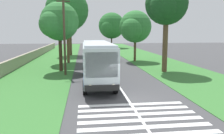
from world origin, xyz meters
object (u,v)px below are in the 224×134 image
at_px(roadside_tree_right_1, 134,27).
at_px(roadside_tree_right_2, 111,26).
at_px(roadside_tree_left_0, 66,11).
at_px(roadside_tree_left_1, 69,14).
at_px(trailing_car_3, 88,48).
at_px(utility_pole, 64,35).
at_px(roadside_tree_right_0, 165,6).
at_px(trailing_car_2, 105,49).
at_px(coach_bus, 97,60).
at_px(roadside_tree_left_2, 58,23).
at_px(trailing_car_0, 112,56).
at_px(trailing_car_1, 91,52).

distance_m(roadside_tree_right_1, roadside_tree_right_2, 31.44).
relative_size(roadside_tree_left_0, roadside_tree_left_1, 0.97).
relative_size(trailing_car_3, utility_pole, 0.51).
distance_m(roadside_tree_left_1, roadside_tree_right_0, 23.71).
height_order(trailing_car_2, roadside_tree_left_1, roadside_tree_left_1).
distance_m(roadside_tree_right_0, utility_pole, 11.74).
height_order(coach_bus, roadside_tree_left_2, roadside_tree_left_2).
bearing_deg(roadside_tree_left_2, coach_bus, -148.86).
xyz_separation_m(roadside_tree_right_0, roadside_tree_right_1, (9.87, 1.29, -2.27)).
xyz_separation_m(roadside_tree_left_0, roadside_tree_left_1, (11.15, 0.34, 0.37)).
distance_m(roadside_tree_left_1, roadside_tree_right_2, 23.56).
xyz_separation_m(coach_bus, roadside_tree_right_1, (14.81, -6.78, 3.20)).
distance_m(roadside_tree_right_0, roadside_tree_right_1, 10.21).
xyz_separation_m(roadside_tree_left_0, roadside_tree_right_1, (0.57, -10.38, -2.32)).
height_order(trailing_car_0, utility_pole, utility_pole).
xyz_separation_m(coach_bus, utility_pole, (4.11, 3.19, 2.22)).
bearing_deg(roadside_tree_left_0, trailing_car_3, -8.35).
bearing_deg(roadside_tree_right_0, roadside_tree_left_1, 30.42).
distance_m(roadside_tree_left_2, roadside_tree_right_1, 13.53).
bearing_deg(roadside_tree_left_2, roadside_tree_right_0, -98.15).
height_order(roadside_tree_left_1, roadside_tree_right_1, roadside_tree_left_1).
distance_m(roadside_tree_right_0, roadside_tree_right_2, 41.33).
height_order(trailing_car_0, roadside_tree_left_2, roadside_tree_left_2).
distance_m(roadside_tree_left_2, roadside_tree_right_2, 41.05).
relative_size(trailing_car_0, roadside_tree_left_1, 0.38).
xyz_separation_m(roadside_tree_right_2, utility_pole, (-42.13, 10.09, -1.95)).
xyz_separation_m(trailing_car_3, roadside_tree_left_1, (-13.15, 3.90, 7.37)).
xyz_separation_m(trailing_car_0, roadside_tree_left_1, (8.84, 7.48, 7.37)).
height_order(trailing_car_0, roadside_tree_left_1, roadside_tree_left_1).
height_order(trailing_car_0, trailing_car_1, same).
relative_size(trailing_car_2, roadside_tree_right_2, 0.42).
height_order(roadside_tree_left_0, roadside_tree_right_2, roadside_tree_left_0).
relative_size(coach_bus, utility_pole, 1.34).
relative_size(trailing_car_0, trailing_car_1, 1.00).
distance_m(coach_bus, roadside_tree_right_2, 46.93).
bearing_deg(roadside_tree_left_2, roadside_tree_right_1, -53.02).
distance_m(roadside_tree_left_2, utility_pole, 3.02).
bearing_deg(coach_bus, trailing_car_0, -12.07).
bearing_deg(trailing_car_3, trailing_car_2, -151.78).
height_order(trailing_car_0, roadside_tree_right_0, roadside_tree_right_0).
height_order(roadside_tree_left_2, roadside_tree_right_2, roadside_tree_right_2).
distance_m(coach_bus, roadside_tree_left_1, 26.35).
bearing_deg(roadside_tree_left_0, roadside_tree_left_1, 1.73).
bearing_deg(roadside_tree_left_1, roadside_tree_right_0, -149.58).
bearing_deg(roadside_tree_left_1, coach_bus, -171.17).
xyz_separation_m(trailing_car_1, trailing_car_2, (6.12, -3.44, 0.00)).
distance_m(trailing_car_0, roadside_tree_left_2, 13.43).
xyz_separation_m(trailing_car_0, roadside_tree_right_0, (-11.61, -4.53, 6.95)).
bearing_deg(roadside_tree_left_1, roadside_tree_right_2, -27.47).
distance_m(coach_bus, roadside_tree_right_1, 16.60).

